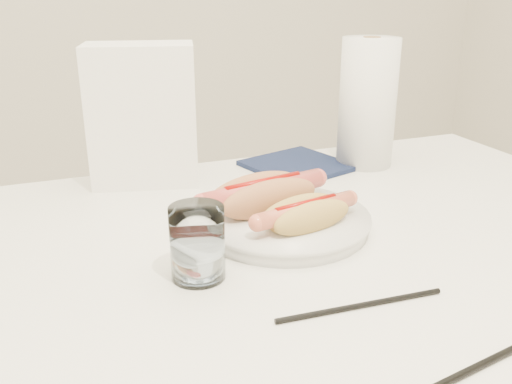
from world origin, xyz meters
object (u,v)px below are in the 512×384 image
object	(u,v)px
hotdog_right	(306,214)
water_glass	(197,243)
table	(282,293)
paper_towel_roll	(367,103)
plate	(284,223)
napkin_box	(143,115)
hotdog_left	(263,196)

from	to	relation	value
hotdog_right	water_glass	size ratio (longest dim) A/B	1.74
hotdog_right	water_glass	xyz separation A→B (m)	(-0.16, -0.04, 0.01)
table	water_glass	distance (m)	0.16
water_glass	paper_towel_roll	size ratio (longest dim) A/B	0.38
plate	napkin_box	world-z (taller)	napkin_box
hotdog_left	napkin_box	bearing A→B (deg)	105.19
napkin_box	hotdog_left	bearing A→B (deg)	-49.73
plate	hotdog_right	distance (m)	0.05
table	napkin_box	xyz separation A→B (m)	(-0.11, 0.33, 0.18)
plate	hotdog_left	xyz separation A→B (m)	(-0.02, 0.03, 0.03)
paper_towel_roll	napkin_box	bearing A→B (deg)	172.60
hotdog_left	hotdog_right	bearing A→B (deg)	-77.51
table	water_glass	world-z (taller)	water_glass
hotdog_left	water_glass	size ratio (longest dim) A/B	2.20
hotdog_right	paper_towel_roll	bearing A→B (deg)	34.44
hotdog_left	napkin_box	distance (m)	0.28
water_glass	hotdog_right	bearing A→B (deg)	14.47
hotdog_right	water_glass	distance (m)	0.16
water_glass	napkin_box	world-z (taller)	napkin_box
hotdog_left	hotdog_right	size ratio (longest dim) A/B	1.26
hotdog_left	napkin_box	size ratio (longest dim) A/B	0.83
water_glass	paper_towel_roll	distance (m)	0.52
table	plate	bearing A→B (deg)	64.59
table	napkin_box	world-z (taller)	napkin_box
table	napkin_box	distance (m)	0.39
table	hotdog_right	world-z (taller)	hotdog_right
water_glass	hotdog_left	bearing A→B (deg)	41.58
plate	water_glass	xyz separation A→B (m)	(-0.15, -0.09, 0.03)
plate	napkin_box	xyz separation A→B (m)	(-0.14, 0.27, 0.11)
water_glass	plate	bearing A→B (deg)	30.03
table	hotdog_left	distance (m)	0.14
table	water_glass	xyz separation A→B (m)	(-0.12, -0.02, 0.10)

